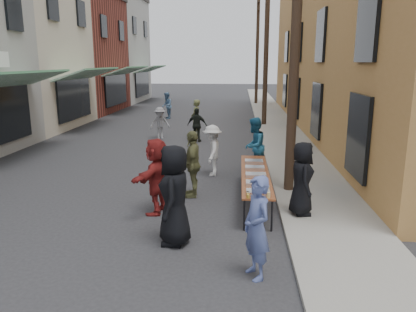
# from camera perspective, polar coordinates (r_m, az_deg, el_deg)

# --- Properties ---
(ground) EXTENTS (120.00, 120.00, 0.00)m
(ground) POSITION_cam_1_polar(r_m,az_deg,el_deg) (9.02, -15.04, -10.25)
(ground) COLOR #28282B
(ground) RESTS_ON ground
(sidewalk) EXTENTS (2.20, 60.00, 0.10)m
(sidewalk) POSITION_cam_1_polar(r_m,az_deg,el_deg) (23.14, 9.59, 4.31)
(sidewalk) COLOR gray
(sidewalk) RESTS_ON ground
(storefront_row) EXTENTS (8.00, 37.00, 9.00)m
(storefront_row) POSITION_cam_1_polar(r_m,az_deg,el_deg) (26.17, -25.86, 13.17)
(storefront_row) COLOR maroon
(storefront_row) RESTS_ON ground
(building_ochre) EXTENTS (10.00, 28.00, 10.00)m
(building_ochre) POSITION_cam_1_polar(r_m,az_deg,el_deg) (23.32, 25.99, 15.49)
(building_ochre) COLOR #AB793D
(building_ochre) RESTS_ON ground
(utility_pole_near) EXTENTS (0.26, 0.26, 9.00)m
(utility_pole_near) POSITION_cam_1_polar(r_m,az_deg,el_deg) (10.92, 12.32, 18.03)
(utility_pole_near) COLOR #2D2116
(utility_pole_near) RESTS_ON ground
(utility_pole_mid) EXTENTS (0.26, 0.26, 9.00)m
(utility_pole_mid) POSITION_cam_1_polar(r_m,az_deg,el_deg) (22.85, 8.21, 15.45)
(utility_pole_mid) COLOR #2D2116
(utility_pole_mid) RESTS_ON ground
(utility_pole_far) EXTENTS (0.26, 0.26, 9.00)m
(utility_pole_far) POSITION_cam_1_polar(r_m,az_deg,el_deg) (34.83, 6.95, 14.63)
(utility_pole_far) COLOR #2D2116
(utility_pole_far) RESTS_ON ground
(serving_table) EXTENTS (0.70, 4.00, 0.75)m
(serving_table) POSITION_cam_1_polar(r_m,az_deg,el_deg) (10.37, 6.67, -2.64)
(serving_table) COLOR maroon
(serving_table) RESTS_ON ground
(catering_tray_sausage) EXTENTS (0.50, 0.33, 0.08)m
(catering_tray_sausage) POSITION_cam_1_polar(r_m,az_deg,el_deg) (8.77, 7.07, -5.06)
(catering_tray_sausage) COLOR maroon
(catering_tray_sausage) RESTS_ON serving_table
(catering_tray_foil_b) EXTENTS (0.50, 0.33, 0.08)m
(catering_tray_foil_b) POSITION_cam_1_polar(r_m,az_deg,el_deg) (9.39, 6.90, -3.83)
(catering_tray_foil_b) COLOR #B2B2B7
(catering_tray_foil_b) RESTS_ON serving_table
(catering_tray_buns) EXTENTS (0.50, 0.33, 0.08)m
(catering_tray_buns) POSITION_cam_1_polar(r_m,az_deg,el_deg) (10.06, 6.74, -2.67)
(catering_tray_buns) COLOR tan
(catering_tray_buns) RESTS_ON serving_table
(catering_tray_foil_d) EXTENTS (0.50, 0.33, 0.08)m
(catering_tray_foil_d) POSITION_cam_1_polar(r_m,az_deg,el_deg) (10.73, 6.60, -1.66)
(catering_tray_foil_d) COLOR #B2B2B7
(catering_tray_foil_d) RESTS_ON serving_table
(catering_tray_buns_end) EXTENTS (0.50, 0.33, 0.08)m
(catering_tray_buns_end) POSITION_cam_1_polar(r_m,az_deg,el_deg) (11.41, 6.48, -0.77)
(catering_tray_buns_end) COLOR tan
(catering_tray_buns_end) RESTS_ON serving_table
(condiment_jar_a) EXTENTS (0.07, 0.07, 0.08)m
(condiment_jar_a) POSITION_cam_1_polar(r_m,az_deg,el_deg) (8.47, 5.66, -5.67)
(condiment_jar_a) COLOR #A57F26
(condiment_jar_a) RESTS_ON serving_table
(condiment_jar_b) EXTENTS (0.07, 0.07, 0.08)m
(condiment_jar_b) POSITION_cam_1_polar(r_m,az_deg,el_deg) (8.57, 5.65, -5.46)
(condiment_jar_b) COLOR #A57F26
(condiment_jar_b) RESTS_ON serving_table
(condiment_jar_c) EXTENTS (0.07, 0.07, 0.08)m
(condiment_jar_c) POSITION_cam_1_polar(r_m,az_deg,el_deg) (8.66, 5.64, -5.25)
(condiment_jar_c) COLOR #A57F26
(condiment_jar_c) RESTS_ON serving_table
(cup_stack) EXTENTS (0.08, 0.08, 0.12)m
(cup_stack) POSITION_cam_1_polar(r_m,az_deg,el_deg) (8.54, 8.49, -5.47)
(cup_stack) COLOR tan
(cup_stack) RESTS_ON serving_table
(guest_front_a) EXTENTS (0.64, 0.97, 1.98)m
(guest_front_a) POSITION_cam_1_polar(r_m,az_deg,el_deg) (7.90, -4.74, -5.52)
(guest_front_a) COLOR black
(guest_front_a) RESTS_ON ground
(guest_front_b) EXTENTS (0.65, 0.75, 1.75)m
(guest_front_b) POSITION_cam_1_polar(r_m,az_deg,el_deg) (6.75, 6.87, -9.98)
(guest_front_b) COLOR #4D5C96
(guest_front_b) RESTS_ON ground
(guest_front_c) EXTENTS (0.97, 1.08, 1.82)m
(guest_front_c) POSITION_cam_1_polar(r_m,az_deg,el_deg) (12.93, 6.50, 1.41)
(guest_front_c) COLOR #21648C
(guest_front_c) RESTS_ON ground
(guest_front_d) EXTENTS (0.60, 1.04, 1.61)m
(guest_front_d) POSITION_cam_1_polar(r_m,az_deg,el_deg) (12.69, 0.60, 0.78)
(guest_front_d) COLOR silver
(guest_front_d) RESTS_ON ground
(guest_front_e) EXTENTS (0.49, 1.06, 1.78)m
(guest_front_e) POSITION_cam_1_polar(r_m,az_deg,el_deg) (10.67, -2.15, -1.12)
(guest_front_e) COLOR brown
(guest_front_e) RESTS_ON ground
(guest_queue_back) EXTENTS (0.87, 1.74, 1.80)m
(guest_queue_back) POSITION_cam_1_polar(r_m,az_deg,el_deg) (9.59, -7.26, -2.78)
(guest_queue_back) COLOR maroon
(guest_queue_back) RESTS_ON ground
(server) EXTENTS (0.59, 0.86, 1.68)m
(server) POSITION_cam_1_polar(r_m,az_deg,el_deg) (9.40, 13.06, -3.10)
(server) COLOR black
(server) RESTS_ON sidewalk
(passerby_left) EXTENTS (1.07, 0.82, 1.46)m
(passerby_left) POSITION_cam_1_polar(r_m,az_deg,el_deg) (19.10, -6.77, 4.64)
(passerby_left) COLOR gray
(passerby_left) RESTS_ON ground
(passerby_mid) EXTENTS (0.94, 0.52, 1.52)m
(passerby_mid) POSITION_cam_1_polar(r_m,az_deg,el_deg) (18.12, -1.54, 4.36)
(passerby_mid) COLOR black
(passerby_mid) RESTS_ON ground
(passerby_right) EXTENTS (0.51, 0.70, 1.78)m
(passerby_right) POSITION_cam_1_polar(r_m,az_deg,el_deg) (19.42, -1.73, 5.33)
(passerby_right) COLOR brown
(passerby_right) RESTS_ON ground
(passerby_far) EXTENTS (0.74, 0.89, 1.66)m
(passerby_far) POSITION_cam_1_polar(r_m,az_deg,el_deg) (25.81, -5.82, 7.07)
(passerby_far) COLOR #51759D
(passerby_far) RESTS_ON ground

